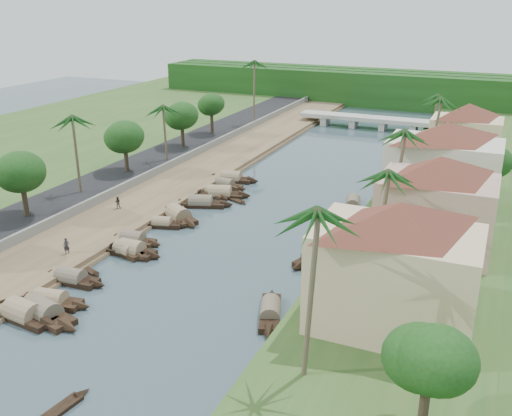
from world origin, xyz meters
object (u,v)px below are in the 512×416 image
at_px(sampan_1, 24,314).
at_px(person_near, 67,246).
at_px(bridge, 369,120).
at_px(building_near, 395,265).
at_px(sampan_0, 42,312).

bearing_deg(sampan_1, person_near, 118.44).
relative_size(bridge, building_near, 1.89).
distance_m(bridge, building_near, 76.54).
height_order(building_near, person_near, building_near).
bearing_deg(person_near, sampan_1, -92.09).
bearing_deg(building_near, sampan_0, -162.87).
height_order(building_near, sampan_1, building_near).
bearing_deg(sampan_1, building_near, 24.20).
relative_size(sampan_0, sampan_1, 1.11).
bearing_deg(bridge, sampan_1, -96.46).
distance_m(building_near, sampan_0, 29.09).
height_order(sampan_0, sampan_1, sampan_1).
relative_size(building_near, person_near, 8.82).
height_order(building_near, sampan_0, building_near).
height_order(bridge, sampan_1, bridge).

